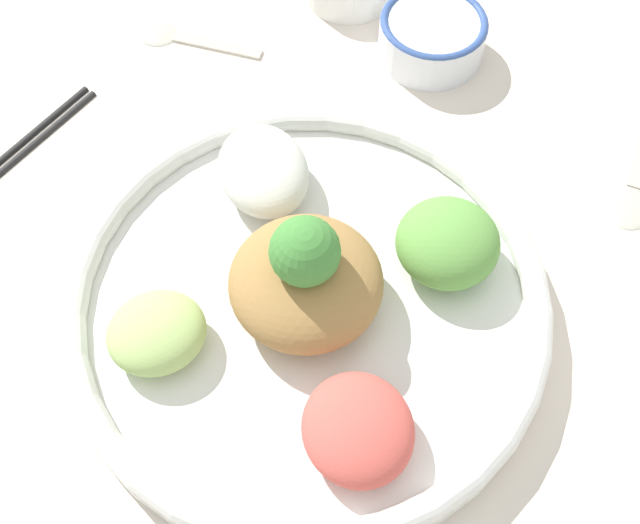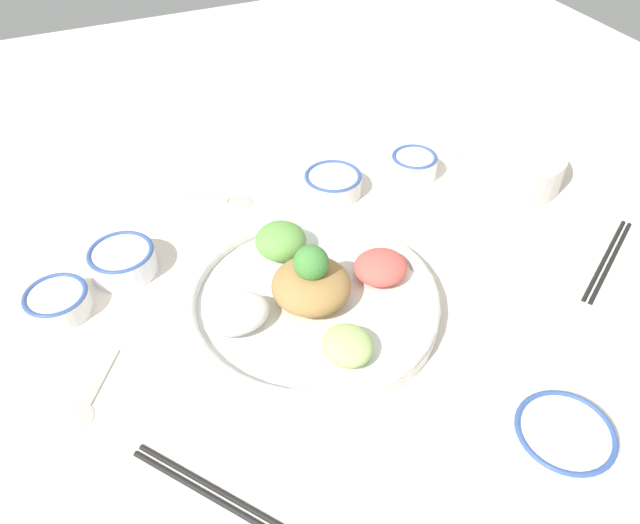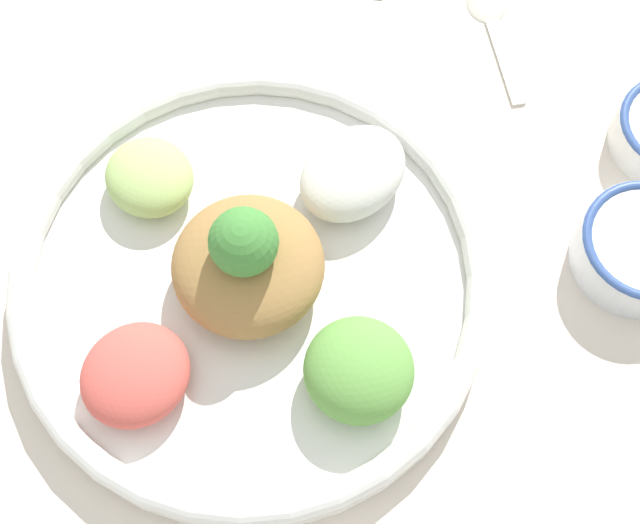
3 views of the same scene
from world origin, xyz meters
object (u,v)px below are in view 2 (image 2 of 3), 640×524
object	(u,v)px
sauce_bowl_red	(122,260)
side_serving_bowl	(509,162)
sauce_bowl_dark	(333,183)
sauce_bowl_far	(414,165)
rice_bowl_blue	(563,437)
chopsticks_pair_near	(608,259)
serving_spoon_main	(89,398)
chopsticks_pair_far	(206,488)
rice_bowl_plain	(57,301)
serving_spoon_extra	(229,200)
salad_platter	(310,296)

from	to	relation	value
sauce_bowl_red	side_serving_bowl	size ratio (longest dim) A/B	0.51
sauce_bowl_dark	sauce_bowl_far	world-z (taller)	sauce_bowl_far
rice_bowl_blue	chopsticks_pair_near	size ratio (longest dim) A/B	0.58
side_serving_bowl	chopsticks_pair_near	xyz separation A→B (m)	(-0.26, -0.01, -0.03)
serving_spoon_main	sauce_bowl_far	bearing A→B (deg)	-33.56
sauce_bowl_far	chopsticks_pair_far	xyz separation A→B (m)	(-0.45, 0.53, -0.02)
rice_bowl_blue	rice_bowl_plain	distance (m)	0.70
sauce_bowl_red	chopsticks_pair_near	world-z (taller)	sauce_bowl_red
rice_bowl_plain	chopsticks_pair_near	distance (m)	0.84
sauce_bowl_dark	sauce_bowl_far	bearing A→B (deg)	-95.14
rice_bowl_blue	serving_spoon_main	bearing A→B (deg)	59.56
sauce_bowl_far	side_serving_bowl	bearing A→B (deg)	-115.70
sauce_bowl_red	rice_bowl_plain	distance (m)	0.11
rice_bowl_blue	serving_spoon_extra	bearing A→B (deg)	18.51
serving_spoon_main	chopsticks_pair_near	bearing A→B (deg)	-61.16
sauce_bowl_red	serving_spoon_extra	size ratio (longest dim) A/B	0.89
sauce_bowl_red	chopsticks_pair_far	xyz separation A→B (m)	(-0.40, -0.01, -0.02)
side_serving_bowl	rice_bowl_blue	bearing A→B (deg)	149.95
sauce_bowl_far	chopsticks_pair_near	xyz separation A→B (m)	(-0.33, -0.16, -0.02)
sauce_bowl_dark	chopsticks_pair_near	size ratio (longest dim) A/B	0.51
chopsticks_pair_near	chopsticks_pair_far	world-z (taller)	same
rice_bowl_plain	serving_spoon_extra	bearing A→B (deg)	-62.90
serving_spoon_main	serving_spoon_extra	distance (m)	0.44
sauce_bowl_far	chopsticks_pair_far	distance (m)	0.69
sauce_bowl_far	sauce_bowl_dark	bearing A→B (deg)	84.86
rice_bowl_blue	sauce_bowl_far	bearing A→B (deg)	-12.73
sauce_bowl_far	chopsticks_pair_far	world-z (taller)	sauce_bowl_far
sauce_bowl_dark	rice_bowl_plain	size ratio (longest dim) A/B	1.12
salad_platter	sauce_bowl_far	bearing A→B (deg)	-52.66
salad_platter	sauce_bowl_red	world-z (taller)	salad_platter
rice_bowl_blue	sauce_bowl_red	bearing A→B (deg)	38.53
sauce_bowl_dark	chopsticks_pair_near	world-z (taller)	sauce_bowl_dark
sauce_bowl_far	serving_spoon_extra	xyz separation A→B (m)	(0.06, 0.34, -0.02)
sauce_bowl_red	chopsticks_pair_far	world-z (taller)	sauce_bowl_red
chopsticks_pair_near	serving_spoon_extra	world-z (taller)	chopsticks_pair_near
salad_platter	sauce_bowl_far	world-z (taller)	salad_platter
serving_spoon_extra	chopsticks_pair_far	bearing A→B (deg)	109.06
rice_bowl_blue	side_serving_bowl	world-z (taller)	side_serving_bowl
chopsticks_pair_near	sauce_bowl_red	bearing A→B (deg)	-53.94
sauce_bowl_red	sauce_bowl_far	bearing A→B (deg)	-85.25
rice_bowl_blue	serving_spoon_main	size ratio (longest dim) A/B	0.98
salad_platter	chopsticks_pair_far	world-z (taller)	salad_platter
rice_bowl_blue	chopsticks_pair_far	distance (m)	0.42
chopsticks_pair_far	serving_spoon_extra	world-z (taller)	chopsticks_pair_far
rice_bowl_plain	serving_spoon_extra	xyz separation A→B (m)	(0.16, -0.31, -0.02)
salad_platter	sauce_bowl_red	xyz separation A→B (m)	(0.19, 0.23, -0.00)
side_serving_bowl	serving_spoon_main	xyz separation A→B (m)	(-0.19, 0.79, -0.03)
sauce_bowl_red	serving_spoon_main	xyz separation A→B (m)	(-0.22, 0.09, -0.02)
salad_platter	chopsticks_pair_near	world-z (taller)	salad_platter
serving_spoon_main	serving_spoon_extra	size ratio (longest dim) A/B	1.06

